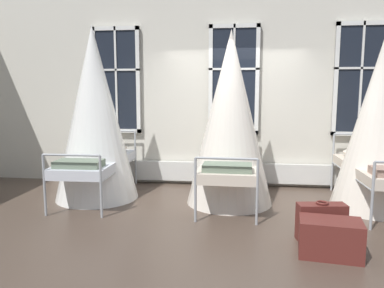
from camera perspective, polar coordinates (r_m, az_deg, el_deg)
ground at (r=5.91m, az=5.85°, el=-9.19°), size 17.77×17.77×0.00m
back_wall_with_windows at (r=7.01m, az=6.32°, el=7.95°), size 9.88×0.10×3.48m
window_bank at (r=6.92m, az=6.22°, el=2.54°), size 5.27×0.10×2.85m
cot_first at (r=6.26m, az=-14.47°, el=4.03°), size 1.33×1.99×2.77m
cot_second at (r=5.83m, az=5.80°, el=3.47°), size 1.33×1.99×2.66m
cot_third at (r=6.18m, az=26.69°, el=2.75°), size 1.33×1.99×2.63m
suitcase_dark at (r=4.76m, az=18.94°, el=-11.08°), size 0.58×0.29×0.47m
travel_trunk at (r=4.38m, az=20.16°, el=-13.19°), size 0.69×0.48×0.39m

